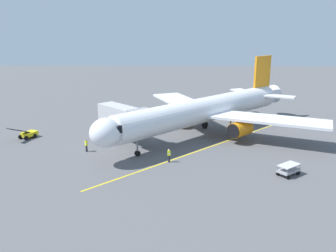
{
  "coord_description": "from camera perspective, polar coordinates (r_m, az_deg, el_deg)",
  "views": [
    {
      "loc": [
        5.98,
        53.86,
        15.75
      ],
      "look_at": [
        7.38,
        7.61,
        3.0
      ],
      "focal_mm": 36.94,
      "sensor_mm": 36.0,
      "label": 1
    }
  ],
  "objects": [
    {
      "name": "apron_lead_in_line",
      "position": [
        48.75,
        6.63,
        -3.55
      ],
      "size": [
        28.3,
        28.6,
        0.01
      ],
      "primitive_type": "cube",
      "rotation": [
        0.0,
        0.0,
        -0.78
      ],
      "color": "yellow",
      "rests_on": "ground"
    },
    {
      "name": "jet_bridge",
      "position": [
        49.92,
        -6.76,
        1.4
      ],
      "size": [
        9.52,
        9.45,
        5.4
      ],
      "color": "#B7B7BC",
      "rests_on": "ground"
    },
    {
      "name": "ground_plane",
      "position": [
        56.44,
        7.74,
        -0.95
      ],
      "size": [
        220.0,
        220.0,
        0.0
      ],
      "primitive_type": "plane",
      "color": "#565659"
    },
    {
      "name": "baggage_cart_near_nose",
      "position": [
        41.53,
        19.26,
        -6.81
      ],
      "size": [
        2.9,
        2.72,
        1.27
      ],
      "color": "#9E9EA3",
      "rests_on": "ground"
    },
    {
      "name": "airplane",
      "position": [
        53.63,
        6.43,
        2.65
      ],
      "size": [
        33.04,
        33.13,
        11.5
      ],
      "color": "white",
      "rests_on": "ground"
    },
    {
      "name": "ground_crew_marshaller",
      "position": [
        47.85,
        -13.32,
        -3.12
      ],
      "size": [
        0.47,
        0.45,
        1.71
      ],
      "color": "#23232D",
      "rests_on": "ground"
    },
    {
      "name": "ground_crew_wing_walker",
      "position": [
        42.9,
        0.15,
        -4.87
      ],
      "size": [
        0.42,
        0.28,
        1.71
      ],
      "color": "#23232D",
      "rests_on": "ground"
    },
    {
      "name": "belt_loader_portside",
      "position": [
        56.59,
        -22.15,
        -1.17
      ],
      "size": [
        3.14,
        4.63,
        2.32
      ],
      "color": "yellow",
      "rests_on": "ground"
    }
  ]
}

